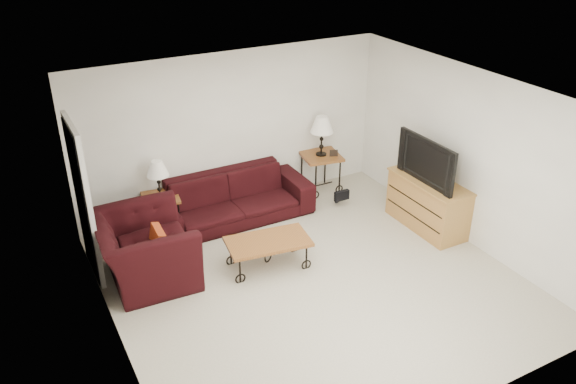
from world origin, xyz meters
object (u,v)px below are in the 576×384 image
object	(u,v)px
armchair	(145,249)
backpack	(337,190)
lamp_right	(322,136)
coffee_table	(268,253)
sofa	(232,198)
side_table_right	(321,173)
lamp_left	(158,179)
tv_stand	(428,204)
side_table_left	(162,213)
television	(432,160)

from	to	relation	value
armchair	backpack	distance (m)	3.36
lamp_right	coffee_table	world-z (taller)	lamp_right
sofa	armchair	distance (m)	1.85
sofa	side_table_right	world-z (taller)	sofa
coffee_table	lamp_left	bearing A→B (deg)	120.91
coffee_table	tv_stand	xyz separation A→B (m)	(2.59, -0.18, 0.18)
sofa	side_table_left	distance (m)	1.08
side_table_left	lamp_right	world-z (taller)	lamp_right
lamp_left	sofa	bearing A→B (deg)	-9.65
lamp_left	lamp_right	world-z (taller)	lamp_right
tv_stand	backpack	bearing A→B (deg)	122.07
lamp_left	television	world-z (taller)	television
armchair	tv_stand	bearing A→B (deg)	-96.90
coffee_table	backpack	xyz separation A→B (m)	(1.80, 1.09, 0.05)
lamp_right	coffee_table	size ratio (longest dim) A/B	0.61
armchair	coffee_table	bearing A→B (deg)	-106.41
lamp_right	side_table_right	bearing A→B (deg)	0.00
sofa	coffee_table	bearing A→B (deg)	-93.84
sofa	lamp_left	world-z (taller)	lamp_left
tv_stand	side_table_left	bearing A→B (deg)	153.34
lamp_right	coffee_table	distance (m)	2.54
lamp_left	coffee_table	world-z (taller)	lamp_left
sofa	lamp_right	world-z (taller)	lamp_right
lamp_left	television	distance (m)	3.97
side_table_left	coffee_table	xyz separation A→B (m)	(0.96, -1.61, -0.08)
side_table_right	tv_stand	size ratio (longest dim) A/B	0.52
sofa	tv_stand	xyz separation A→B (m)	(2.49, -1.60, 0.03)
coffee_table	television	xyz separation A→B (m)	(2.57, -0.18, 0.91)
coffee_table	tv_stand	world-z (taller)	tv_stand
sofa	television	size ratio (longest dim) A/B	2.10
side_table_right	backpack	world-z (taller)	side_table_right
tv_stand	television	xyz separation A→B (m)	(-0.02, 0.00, 0.72)
lamp_left	armchair	size ratio (longest dim) A/B	0.43
side_table_right	armchair	bearing A→B (deg)	-161.94
television	backpack	bearing A→B (deg)	-148.59
lamp_left	armchair	bearing A→B (deg)	-117.10
lamp_left	television	size ratio (longest dim) A/B	0.49
backpack	side_table_right	bearing A→B (deg)	90.38
armchair	tv_stand	distance (m)	4.17
television	lamp_left	bearing A→B (deg)	-116.79
television	side_table_right	bearing A→B (deg)	-156.48
sofa	lamp_right	size ratio (longest dim) A/B	3.65
backpack	coffee_table	bearing A→B (deg)	-148.84
coffee_table	tv_stand	bearing A→B (deg)	-3.89
tv_stand	armchair	bearing A→B (deg)	170.25
armchair	lamp_left	bearing A→B (deg)	-24.25
lamp_right	backpack	distance (m)	0.92
lamp_right	television	size ratio (longest dim) A/B	0.58
side_table_left	backpack	xyz separation A→B (m)	(2.76, -0.52, -0.03)
side_table_left	lamp_left	xyz separation A→B (m)	(0.00, 0.00, 0.57)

